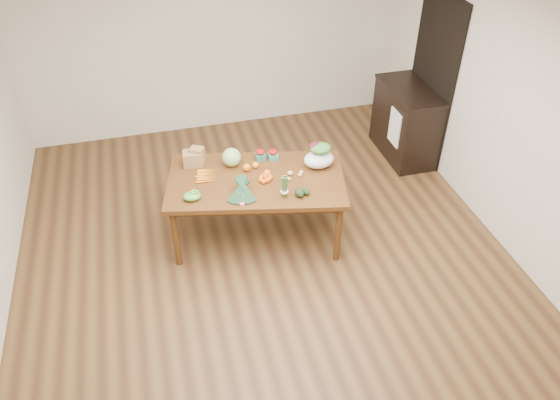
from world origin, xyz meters
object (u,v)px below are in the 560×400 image
object	(u,v)px
mandarin_cluster	(265,177)
paper_bag	(193,157)
salad_bag	(319,157)
kale_bunch	(242,192)
asparagus_bundle	(284,186)
cabbage	(231,157)
cabinet	(406,122)
dining_table	(257,208)

from	to	relation	value
mandarin_cluster	paper_bag	bearing A→B (deg)	144.62
paper_bag	salad_bag	size ratio (longest dim) A/B	0.85
mandarin_cluster	salad_bag	distance (m)	0.61
kale_bunch	asparagus_bundle	size ratio (longest dim) A/B	1.60
cabbage	asparagus_bundle	world-z (taller)	asparagus_bundle
cabinet	salad_bag	distance (m)	1.90
paper_bag	mandarin_cluster	distance (m)	0.81
dining_table	cabbage	xyz separation A→B (m)	(-0.19, 0.30, 0.47)
cabinet	paper_bag	size ratio (longest dim) A/B	3.79
dining_table	cabbage	distance (m)	0.59
asparagus_bundle	mandarin_cluster	bearing A→B (deg)	123.22
dining_table	paper_bag	size ratio (longest dim) A/B	6.61
paper_bag	kale_bunch	bearing A→B (deg)	-61.77
paper_bag	cabbage	bearing A→B (deg)	-15.87
kale_bunch	cabbage	bearing A→B (deg)	101.38
cabinet	paper_bag	bearing A→B (deg)	-166.14
mandarin_cluster	kale_bunch	distance (m)	0.37
paper_bag	salad_bag	world-z (taller)	salad_bag
cabbage	mandarin_cluster	xyz separation A→B (m)	(0.27, -0.36, -0.06)
salad_bag	asparagus_bundle	bearing A→B (deg)	-139.68
cabinet	cabbage	world-z (taller)	cabbage
cabinet	asparagus_bundle	world-z (taller)	asparagus_bundle
cabinet	salad_bag	xyz separation A→B (m)	(-1.53, -1.05, 0.40)
paper_bag	cabbage	world-z (taller)	cabbage
salad_bag	mandarin_cluster	bearing A→B (deg)	-170.10
paper_bag	mandarin_cluster	xyz separation A→B (m)	(0.66, -0.47, -0.05)
paper_bag	cabinet	bearing A→B (deg)	13.86
cabinet	kale_bunch	bearing A→B (deg)	-150.15
dining_table	kale_bunch	bearing A→B (deg)	-112.74
paper_bag	dining_table	bearing A→B (deg)	-35.69
cabinet	kale_bunch	world-z (taller)	cabinet
cabinet	kale_bunch	xyz separation A→B (m)	(-2.41, -1.38, 0.36)
dining_table	salad_bag	world-z (taller)	salad_bag
cabinet	cabbage	xyz separation A→B (m)	(-2.40, -0.80, 0.38)
paper_bag	salad_bag	distance (m)	1.31
cabbage	mandarin_cluster	distance (m)	0.46
dining_table	kale_bunch	xyz separation A→B (m)	(-0.20, -0.28, 0.45)
cabbage	mandarin_cluster	world-z (taller)	cabbage
dining_table	cabinet	distance (m)	2.47
salad_bag	paper_bag	bearing A→B (deg)	163.81
mandarin_cluster	kale_bunch	bearing A→B (deg)	-141.47
dining_table	cabinet	bearing A→B (deg)	39.01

